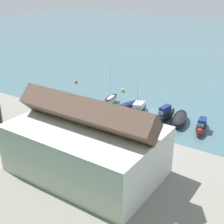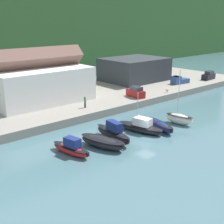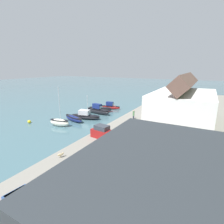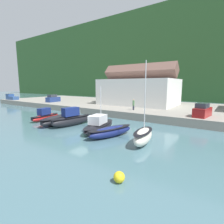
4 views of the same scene
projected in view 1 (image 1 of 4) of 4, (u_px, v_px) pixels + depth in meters
name	position (u px, v px, depth m)	size (l,w,h in m)	color
ground_plane	(150.00, 112.00, 61.16)	(320.00, 320.00, 0.00)	#476B75
quay_promenade	(66.00, 167.00, 42.18)	(99.22, 26.26, 1.36)	gray
harbor_clubhouse	(86.00, 146.00, 38.70)	(18.62, 11.86, 10.18)	white
moored_boat_0	(201.00, 127.00, 53.16)	(2.64, 6.45, 2.25)	red
moored_boat_1	(180.00, 119.00, 56.15)	(4.00, 7.30, 1.43)	black
moored_boat_2	(164.00, 116.00, 56.69)	(2.33, 7.69, 2.88)	black
moored_boat_3	(138.00, 110.00, 59.72)	(3.87, 7.94, 6.08)	black
moored_boat_4	(129.00, 106.00, 62.32)	(3.52, 6.75, 1.28)	navy
moored_boat_5	(111.00, 100.00, 64.68)	(2.32, 4.98, 8.85)	white
parked_car_1	(50.00, 111.00, 55.62)	(2.36, 4.41, 2.16)	maroon
person_on_quay	(106.00, 128.00, 48.92)	(0.40, 0.40, 2.14)	#232838
dog_on_quay	(25.00, 102.00, 61.06)	(0.86, 0.62, 0.68)	tan
mooring_buoy_0	(76.00, 82.00, 77.80)	(0.57, 0.57, 0.57)	red
mooring_buoy_1	(123.00, 90.00, 71.78)	(0.76, 0.76, 0.76)	yellow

